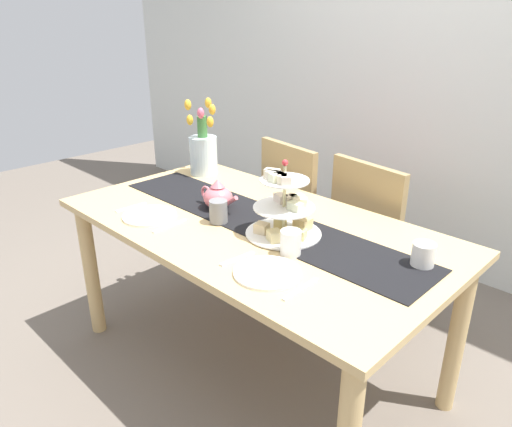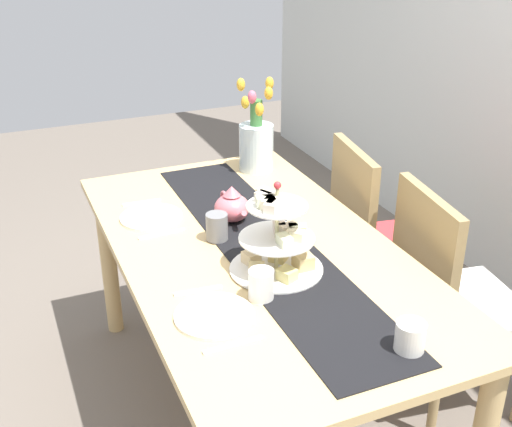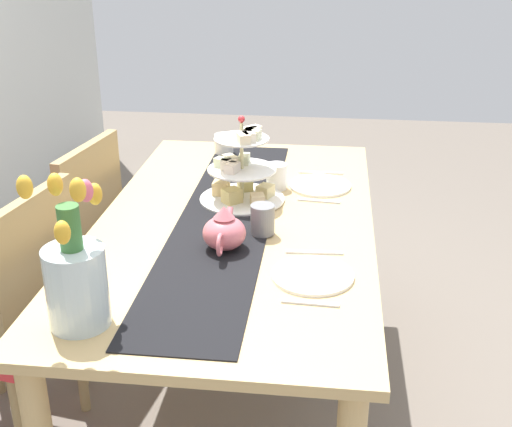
% 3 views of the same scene
% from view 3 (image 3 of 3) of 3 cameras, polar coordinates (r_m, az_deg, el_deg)
% --- Properties ---
extents(ground_plane, '(8.00, 8.00, 0.00)m').
position_cam_3_polar(ground_plane, '(2.60, -1.58, -15.53)').
color(ground_plane, '#6B6056').
extents(dining_table, '(1.68, 0.90, 0.73)m').
position_cam_3_polar(dining_table, '(2.25, -1.76, -2.89)').
color(dining_table, tan).
rests_on(dining_table, ground_plane).
extents(chair_left, '(0.48, 0.48, 0.91)m').
position_cam_3_polar(chair_left, '(2.28, -20.13, -7.89)').
color(chair_left, '#9C8254').
rests_on(chair_left, ground_plane).
extents(chair_right, '(0.48, 0.48, 0.91)m').
position_cam_3_polar(chair_right, '(2.67, -15.66, -2.55)').
color(chair_right, '#9C8254').
rests_on(chair_right, ground_plane).
extents(table_runner, '(1.55, 0.30, 0.00)m').
position_cam_3_polar(table_runner, '(2.21, -2.65, -0.47)').
color(table_runner, black).
rests_on(table_runner, dining_table).
extents(tiered_cake_stand, '(0.30, 0.30, 0.30)m').
position_cam_3_polar(tiered_cake_stand, '(2.33, -1.26, 3.46)').
color(tiered_cake_stand, beige).
rests_on(tiered_cake_stand, table_runner).
extents(teapot, '(0.24, 0.13, 0.14)m').
position_cam_3_polar(teapot, '(1.99, -2.73, -1.55)').
color(teapot, '#D66B75').
rests_on(teapot, table_runner).
extents(tulip_vase, '(0.22, 0.17, 0.40)m').
position_cam_3_polar(tulip_vase, '(1.65, -15.12, -5.21)').
color(tulip_vase, silver).
rests_on(tulip_vase, dining_table).
extents(cream_jug, '(0.08, 0.08, 0.08)m').
position_cam_3_polar(cream_jug, '(2.85, -2.75, 5.94)').
color(cream_jug, white).
rests_on(cream_jug, dining_table).
extents(dinner_plate_left, '(0.23, 0.23, 0.01)m').
position_cam_3_polar(dinner_plate_left, '(1.87, 4.84, -5.27)').
color(dinner_plate_left, white).
rests_on(dinner_plate_left, dining_table).
extents(fork_left, '(0.02, 0.15, 0.01)m').
position_cam_3_polar(fork_left, '(1.74, 4.65, -7.61)').
color(fork_left, silver).
rests_on(fork_left, dining_table).
extents(knife_left, '(0.02, 0.17, 0.01)m').
position_cam_3_polar(knife_left, '(1.99, 5.01, -3.33)').
color(knife_left, silver).
rests_on(knife_left, dining_table).
extents(dinner_plate_right, '(0.23, 0.23, 0.01)m').
position_cam_3_polar(dinner_plate_right, '(2.50, 5.48, 2.39)').
color(dinner_plate_right, white).
rests_on(dinner_plate_right, dining_table).
extents(fork_right, '(0.03, 0.15, 0.01)m').
position_cam_3_polar(fork_right, '(2.36, 5.37, 1.09)').
color(fork_right, silver).
rests_on(fork_right, dining_table).
extents(knife_right, '(0.02, 0.17, 0.01)m').
position_cam_3_polar(knife_right, '(2.63, 5.57, 3.48)').
color(knife_right, silver).
rests_on(knife_right, dining_table).
extents(mug_grey, '(0.08, 0.08, 0.09)m').
position_cam_3_polar(mug_grey, '(2.09, 0.56, -0.50)').
color(mug_grey, slate).
rests_on(mug_grey, table_runner).
extents(mug_white_text, '(0.08, 0.08, 0.09)m').
position_cam_3_polar(mug_white_text, '(2.46, 1.75, 3.19)').
color(mug_white_text, white).
rests_on(mug_white_text, dining_table).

